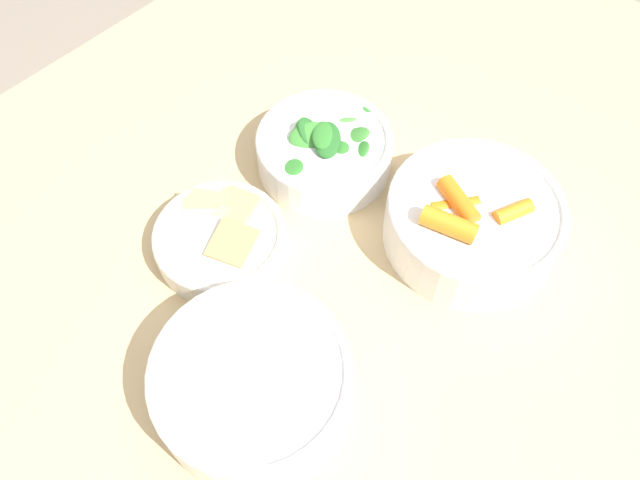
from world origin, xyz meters
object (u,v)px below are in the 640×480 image
bowl_beans_hotdog (253,383)px  bowl_cookies (220,239)px  bowl_greens (324,149)px  bowl_carrots (472,220)px

bowl_beans_hotdog → bowl_cookies: size_ratio=1.28×
bowl_cookies → bowl_beans_hotdog: bearing=56.6°
bowl_beans_hotdog → bowl_greens: bearing=-151.9°
bowl_beans_hotdog → bowl_cookies: bearing=-123.4°
bowl_carrots → bowl_beans_hotdog: bowl_carrots is taller
bowl_greens → bowl_cookies: size_ratio=1.13×
bowl_greens → bowl_beans_hotdog: bearing=28.1°
bowl_greens → bowl_carrots: bearing=97.4°
bowl_carrots → bowl_beans_hotdog: (0.29, -0.05, -0.00)m
bowl_greens → bowl_beans_hotdog: (0.27, 0.14, 0.00)m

